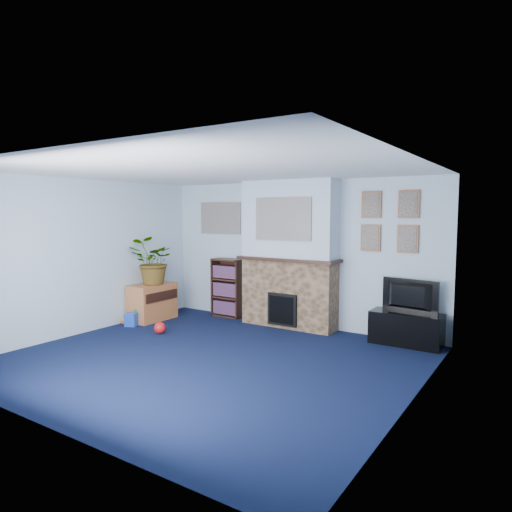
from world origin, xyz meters
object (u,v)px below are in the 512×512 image
Objects in this scene: sideboard at (152,300)px; television at (408,296)px; bookshelf at (228,289)px; tv_stand at (406,329)px.

television is at bearing 12.22° from sideboard.
television is 1.00× the size of sideboard.
television is at bearing -1.01° from bookshelf.
tv_stand is at bearing 98.56° from television.
bookshelf reaches higher than sideboard.
tv_stand is 0.48m from television.
sideboard is (-4.16, -0.88, 0.12)m from tv_stand.
bookshelf is 1.36m from sideboard.
television is (0.00, 0.02, 0.48)m from tv_stand.
sideboard reaches higher than tv_stand.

